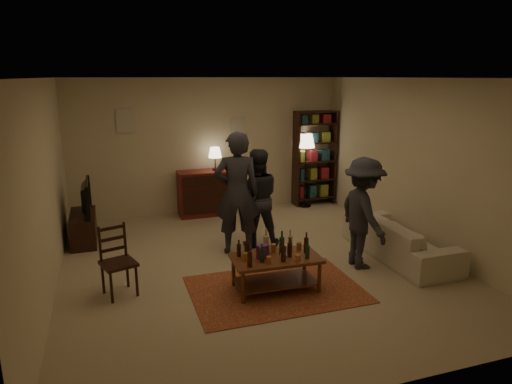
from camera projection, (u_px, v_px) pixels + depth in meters
name	position (u px, v px, depth m)	size (l,w,h in m)	color
floor	(256.00, 264.00, 6.80)	(6.00, 6.00, 0.00)	#C6B793
room_shell	(176.00, 124.00, 8.89)	(6.00, 6.00, 6.00)	beige
rug	(276.00, 289.00, 5.98)	(2.20, 1.50, 0.01)	maroon
coffee_table	(275.00, 261.00, 5.89)	(1.15, 0.66, 0.80)	brown
dining_chair	(117.00, 258.00, 5.78)	(0.50, 0.50, 0.92)	black
tv_stand	(83.00, 220.00, 7.61)	(0.40, 1.00, 1.06)	black
dresser	(204.00, 192.00, 9.12)	(1.00, 0.50, 1.36)	maroon
bookshelf	(314.00, 157.00, 9.78)	(0.90, 0.34, 2.02)	black
floor_lamp	(306.00, 146.00, 9.52)	(0.36, 0.36, 1.56)	black
sofa	(399.00, 238.00, 7.03)	(2.08, 0.81, 0.61)	beige
person_left	(237.00, 193.00, 7.04)	(0.70, 0.46, 1.93)	#292A32
person_right	(256.00, 198.00, 7.40)	(0.78, 0.61, 1.61)	#27282F
person_by_sofa	(363.00, 213.00, 6.55)	(1.05, 0.60, 1.62)	#2A2B32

